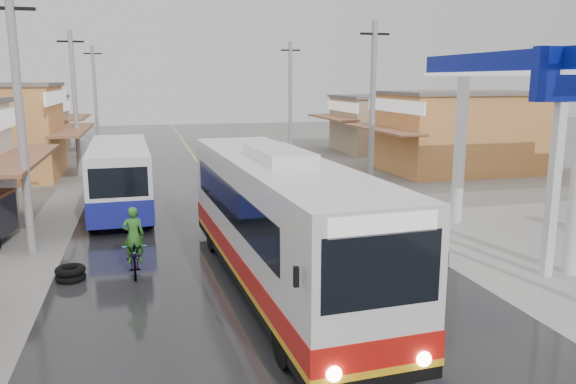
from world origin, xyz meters
name	(u,v)px	position (x,y,z in m)	size (l,w,h in m)	color
ground	(336,359)	(0.00, 0.00, 0.00)	(120.00, 120.00, 0.00)	slate
road	(225,201)	(0.00, 15.00, 0.01)	(12.00, 90.00, 0.02)	black
centre_line	(225,201)	(0.00, 15.00, 0.02)	(0.15, 90.00, 0.01)	#D8CC4C
shopfronts_right	(556,197)	(15.00, 12.00, 0.00)	(11.00, 44.00, 4.80)	#BDB4A5
utility_poles_left	(62,205)	(-7.00, 16.00, 0.00)	(1.60, 50.00, 8.00)	gray
utility_poles_right	(370,193)	(7.00, 15.00, 0.00)	(1.60, 36.00, 8.00)	gray
coach_bus	(278,222)	(-0.16, 4.14, 1.76)	(3.22, 11.80, 3.65)	silver
second_bus	(120,176)	(-4.41, 13.97, 1.50)	(2.50, 8.45, 2.78)	silver
cyclist	(134,252)	(-3.82, 6.06, 0.65)	(0.70, 1.85, 1.98)	black
tyre_stack	(70,274)	(-5.52, 5.94, 0.21)	(0.80, 0.80, 0.41)	black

